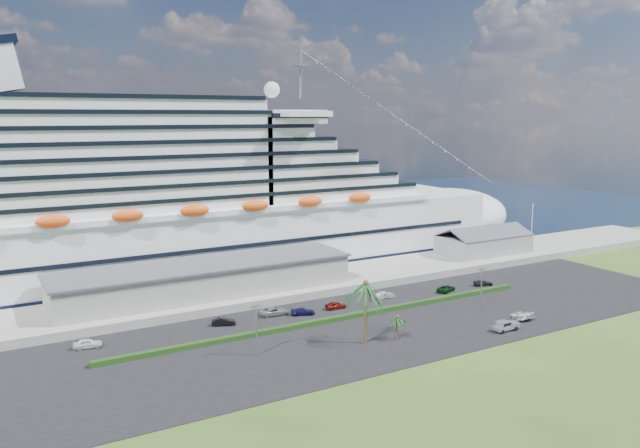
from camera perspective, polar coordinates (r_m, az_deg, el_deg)
ground at (r=109.32m, az=9.76°, el=-10.43°), size 420.00×420.00×0.00m
asphalt_lot at (r=117.44m, az=6.30°, el=-8.87°), size 140.00×38.00×0.12m
wharf at (r=140.57m, az=-0.70°, el=-5.29°), size 240.00×20.00×1.80m
water at (r=221.93m, az=-12.11°, el=-0.11°), size 420.00×160.00×0.02m
cruise_ship at (r=150.76m, az=-12.39°, el=1.65°), size 191.00×38.00×54.00m
terminal_building at (r=129.59m, az=-10.44°, el=-4.89°), size 61.00×15.00×6.30m
port_shed at (r=170.58m, az=14.74°, el=-1.70°), size 24.00×12.31×7.37m
flagpole at (r=182.87m, az=18.83°, el=0.09°), size 1.08×0.16×12.00m
hedge at (r=116.96m, az=1.64°, el=-8.62°), size 88.00×1.10×0.90m
lamp_post_left at (r=99.88m, az=-5.84°, el=-9.07°), size 1.60×0.35×8.27m
lamp_post_right at (r=126.25m, az=14.54°, el=-5.29°), size 1.60×0.35×8.27m
palm_tall at (r=103.74m, az=4.20°, el=-6.08°), size 8.82×8.82×11.13m
palm_short at (r=107.29m, az=7.08°, el=-8.68°), size 3.53×3.53×4.56m
parked_car_0 at (r=110.62m, az=-20.48°, el=-10.20°), size 4.75×2.49×1.54m
parked_car_1 at (r=115.75m, az=-8.81°, el=-8.81°), size 4.55×3.07×1.42m
parked_car_2 at (r=120.29m, az=-4.23°, el=-7.97°), size 5.62×2.99×1.50m
parked_car_3 at (r=120.21m, az=-1.58°, el=-8.00°), size 5.00×3.43×1.35m
parked_car_4 at (r=123.83m, az=1.45°, el=-7.42°), size 4.41×1.82×1.50m
parked_car_5 at (r=131.50m, az=5.97°, el=-6.47°), size 4.10×1.62×1.33m
parked_car_6 at (r=138.21m, az=11.47°, el=-5.79°), size 5.56×3.95×1.41m
parked_car_7 at (r=144.79m, az=14.69°, el=-5.23°), size 4.74×3.20×1.28m
pickup_truck at (r=116.31m, az=16.62°, el=-8.87°), size 5.21×2.08×1.82m
boat_trailer at (r=122.60m, az=18.10°, el=-7.91°), size 6.12×4.27×1.72m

